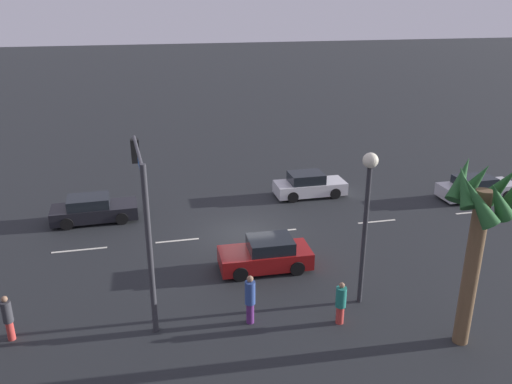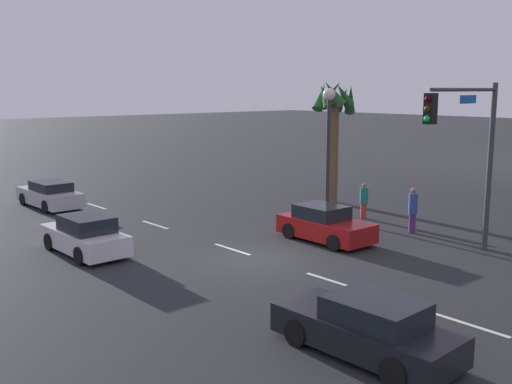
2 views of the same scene
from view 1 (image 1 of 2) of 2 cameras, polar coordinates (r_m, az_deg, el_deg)
name	(u,v)px [view 1 (image 1 of 2)]	position (r m, az deg, el deg)	size (l,w,h in m)	color
ground_plane	(245,234)	(25.98, -1.22, -4.64)	(220.00, 220.00, 0.00)	#232628
lane_stripe_1	(473,212)	(30.89, 22.64, -2.06)	(2.08, 0.14, 0.01)	silver
lane_stripe_2	(377,222)	(28.10, 13.07, -3.16)	(2.09, 0.14, 0.01)	silver
lane_stripe_3	(276,231)	(26.31, 2.23, -4.30)	(2.08, 0.14, 0.01)	silver
lane_stripe_4	(177,241)	(25.60, -8.60, -5.28)	(2.09, 0.14, 0.01)	silver
lane_stripe_5	(79,250)	(25.78, -18.75, -6.03)	(2.50, 0.14, 0.01)	silver
car_0	(309,185)	(30.79, 5.82, 0.73)	(4.15, 1.81, 1.43)	silver
car_1	(477,188)	(32.87, 22.97, 0.39)	(4.56, 1.88, 1.34)	#B7B7BC
car_2	(266,255)	(22.60, 1.11, -6.89)	(3.96, 1.91, 1.42)	maroon
car_3	(93,210)	(28.53, -17.36, -1.85)	(4.41, 1.95, 1.36)	black
traffic_signal	(143,205)	(18.87, -12.22, -1.35)	(0.53, 4.85, 6.18)	#38383D
streetlamp	(367,200)	(19.14, 12.06, -0.91)	(0.56, 0.56, 6.00)	#2D2D33
pedestrian_0	(341,302)	(19.25, 9.25, -11.81)	(0.51, 0.51, 1.66)	#BF3833
pedestrian_1	(8,317)	(20.04, -25.50, -12.23)	(0.47, 0.47, 1.71)	#BF3833
pedestrian_2	(250,298)	(18.95, -0.65, -11.54)	(0.51, 0.51, 1.92)	#59266B
palm_tree_1	(481,216)	(17.67, 23.40, -2.39)	(2.66, 2.48, 6.51)	brown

